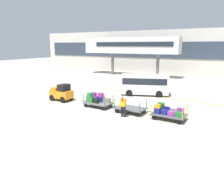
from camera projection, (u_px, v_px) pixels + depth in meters
The scene contains 11 objects.
ground_plane at pixel (91, 112), 16.86m from camera, with size 120.00×120.00×0.00m, color #A8A08E.
apron_lead_line at pixel (156, 96), 22.09m from camera, with size 19.00×0.20×0.01m, color yellow.
terminal_building at pixel (175, 52), 38.21m from camera, with size 57.98×2.51×7.77m.
jet_bridge at pixel (125, 46), 36.24m from camera, with size 16.94×3.00×6.36m.
baggage_tug at pixel (61, 93), 20.12m from camera, with size 2.13×1.28×1.58m.
baggage_cart_lead at pixel (97, 100), 18.16m from camera, with size 3.02×1.47×1.20m.
baggage_cart_middle at pixel (130, 108), 16.57m from camera, with size 3.02×1.47×1.10m.
baggage_cart_tail at pixel (168, 112), 15.04m from camera, with size 3.02×1.47×1.10m.
baggage_handler at pixel (123, 106), 15.43m from camera, with size 0.43×0.45×1.56m.
shuttle_van at pixel (144, 83), 22.37m from camera, with size 5.16×3.44×2.10m.
safety_cone_near at pixel (104, 95), 21.42m from camera, with size 0.36×0.36×0.55m, color #EA590F.
Camera 1 is at (9.41, -13.25, 5.09)m, focal length 34.63 mm.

